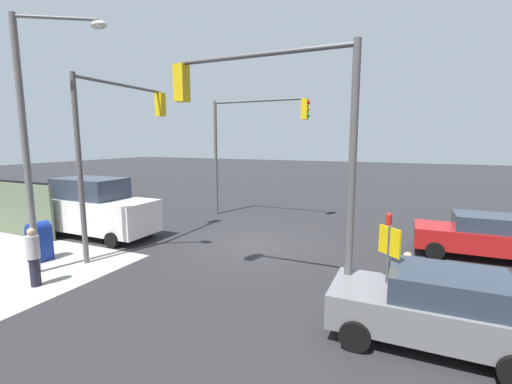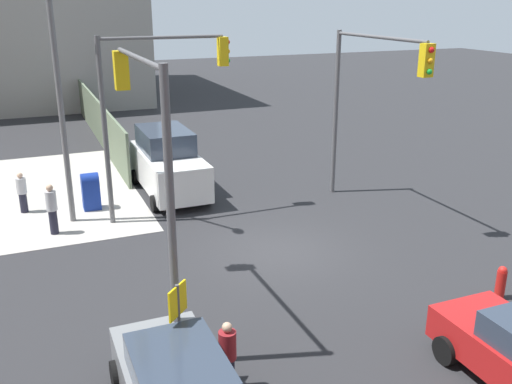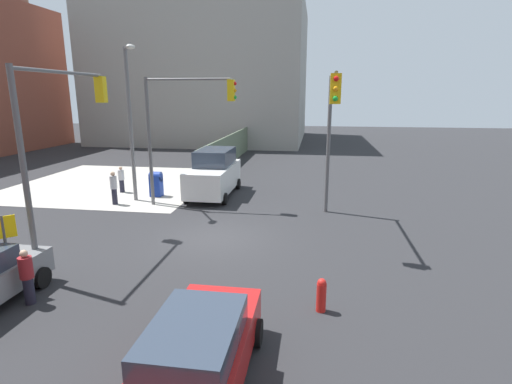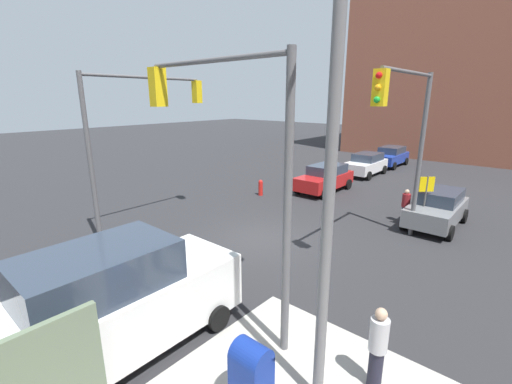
# 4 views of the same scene
# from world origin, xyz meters

# --- Properties ---
(ground_plane) EXTENTS (120.00, 120.00, 0.00)m
(ground_plane) POSITION_xyz_m (0.00, 0.00, 0.00)
(ground_plane) COLOR #28282B
(construction_fence) EXTENTS (22.57, 0.12, 2.40)m
(construction_fence) POSITION_xyz_m (19.29, 3.20, 1.20)
(construction_fence) COLOR #607056
(construction_fence) RESTS_ON ground
(traffic_signal_nw_corner) EXTENTS (5.07, 0.36, 6.50)m
(traffic_signal_nw_corner) POSITION_xyz_m (-2.58, 4.50, 4.61)
(traffic_signal_nw_corner) COLOR #59595B
(traffic_signal_nw_corner) RESTS_ON ground
(traffic_signal_se_corner) EXTENTS (5.60, 0.36, 6.50)m
(traffic_signal_se_corner) POSITION_xyz_m (2.36, -4.50, 4.64)
(traffic_signal_se_corner) COLOR #59595B
(traffic_signal_se_corner) RESTS_ON ground
(traffic_signal_ne_corner) EXTENTS (0.36, 4.66, 6.50)m
(traffic_signal_ne_corner) POSITION_xyz_m (4.50, 2.76, 4.58)
(traffic_signal_ne_corner) COLOR #59595B
(traffic_signal_ne_corner) RESTS_ON ground
(street_lamp_corner) EXTENTS (2.42, 1.55, 8.00)m
(street_lamp_corner) POSITION_xyz_m (4.89, 5.60, 4.70)
(street_lamp_corner) COLOR slate
(street_lamp_corner) RESTS_ON ground
(warning_sign_two_way) EXTENTS (0.48, 0.48, 2.40)m
(warning_sign_two_way) POSITION_xyz_m (-5.40, 4.67, 1.64)
(warning_sign_two_way) COLOR #4C4C4C
(warning_sign_two_way) RESTS_ON ground
(mailbox_blue) EXTENTS (0.56, 0.64, 1.43)m
(mailbox_blue) POSITION_xyz_m (6.20, 5.00, 0.76)
(mailbox_blue) COLOR navy
(mailbox_blue) RESTS_ON ground
(fire_hydrant) EXTENTS (0.26, 0.26, 0.94)m
(fire_hydrant) POSITION_xyz_m (-5.00, -4.20, 0.49)
(fire_hydrant) COLOR red
(fire_hydrant) RESTS_ON ground
(van_white_delivery) EXTENTS (5.40, 2.32, 2.62)m
(van_white_delivery) POSITION_xyz_m (6.96, 1.80, 1.28)
(van_white_delivery) COLOR white
(van_white_delivery) RESTS_ON ground
(pedestrian_crossing) EXTENTS (0.36, 0.36, 1.55)m
(pedestrian_crossing) POSITION_xyz_m (6.80, 7.40, 0.80)
(pedestrian_crossing) COLOR #B2B2B7
(pedestrian_crossing) RESTS_ON ground
(pedestrian_waiting) EXTENTS (0.36, 0.36, 1.59)m
(pedestrian_waiting) POSITION_xyz_m (-5.80, 3.80, 0.82)
(pedestrian_waiting) COLOR maroon
(pedestrian_waiting) RESTS_ON ground
(pedestrian_walking_north) EXTENTS (0.36, 0.36, 1.77)m
(pedestrian_walking_north) POSITION_xyz_m (4.20, 6.50, 0.93)
(pedestrian_walking_north) COLOR #B2B2B7
(pedestrian_walking_north) RESTS_ON ground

